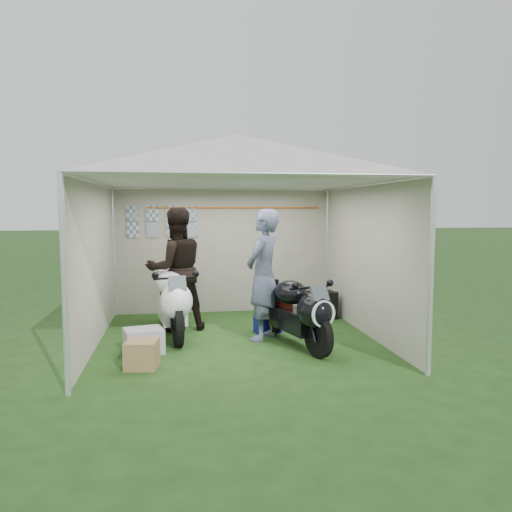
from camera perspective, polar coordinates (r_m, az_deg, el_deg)
The scene contains 10 objects.
ground at distance 7.56m, azimuth -2.21°, elevation -9.39°, with size 80.00×80.00×0.00m, color #1F3C16.
canopy_tent at distance 7.37m, azimuth -2.32°, elevation 10.43°, with size 5.66×5.66×3.00m.
motorcycle_white at distance 7.67m, azimuth -9.56°, elevation -4.95°, with size 0.62×2.04×1.00m.
motorcycle_black at distance 7.02m, azimuth 4.63°, elevation -6.11°, with size 0.82×1.88×0.95m.
paddock_stand at distance 7.85m, azimuth 1.35°, elevation -7.71°, with size 0.39×0.24×0.29m, color #191FBE.
person_dark_jacket at distance 7.99m, azimuth -9.15°, elevation -1.51°, with size 0.95×0.74×1.95m, color black.
person_blue_jacket at distance 7.33m, azimuth 0.85°, elevation -2.16°, with size 0.70×0.46×1.93m, color slate.
equipment_box at distance 8.92m, azimuth 7.44°, elevation -5.56°, with size 0.48×0.38×0.48m, color black.
crate_0 at distance 6.95m, azimuth -12.71°, elevation -9.43°, with size 0.50×0.39×0.33m, color #AFB4B9.
crate_1 at distance 6.33m, azimuth -12.91°, elevation -10.88°, with size 0.37×0.37×0.34m, color olive.
Camera 1 is at (-0.85, -7.26, 1.93)m, focal length 35.00 mm.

